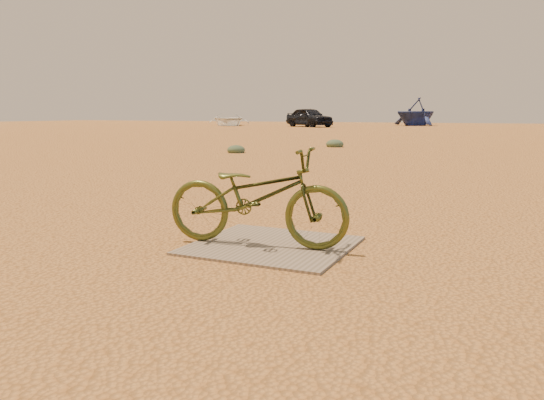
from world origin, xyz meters
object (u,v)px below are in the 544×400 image
at_px(car, 309,117).
at_px(boat_near_left, 228,119).
at_px(boat_far_left, 416,112).
at_px(plywood_board, 272,245).
at_px(bicycle, 257,196).

relative_size(car, boat_near_left, 0.86).
distance_m(boat_near_left, boat_far_left, 17.02).
height_order(plywood_board, bicycle, bicycle).
xyz_separation_m(plywood_board, bicycle, (-0.11, -0.07, 0.44)).
relative_size(bicycle, boat_near_left, 0.30).
distance_m(plywood_board, bicycle, 0.46).
distance_m(bicycle, car, 40.02).
relative_size(boat_near_left, boat_far_left, 1.13).
xyz_separation_m(bicycle, boat_far_left, (-6.43, 45.41, 0.81)).
xyz_separation_m(car, boat_near_left, (-8.19, 0.87, -0.23)).
height_order(car, boat_far_left, boat_far_left).
distance_m(bicycle, boat_far_left, 45.87).
relative_size(car, boat_far_left, 0.97).
xyz_separation_m(plywood_board, boat_far_left, (-6.55, 45.34, 1.25)).
bearing_deg(car, bicycle, -127.52).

